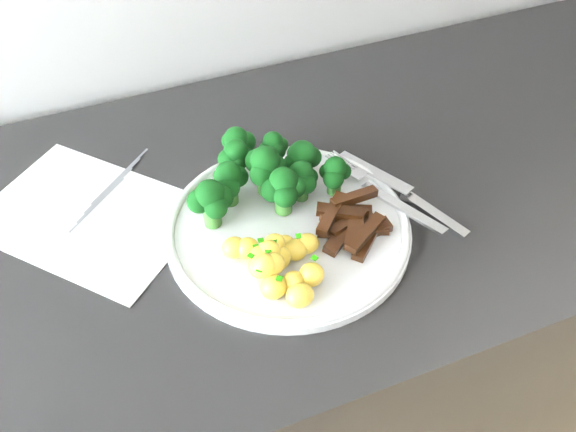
% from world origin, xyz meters
% --- Properties ---
extents(counter, '(2.42, 0.60, 0.91)m').
position_xyz_m(counter, '(0.00, 1.67, 0.45)').
color(counter, black).
rests_on(counter, ground).
extents(recipe_paper, '(0.32, 0.33, 0.00)m').
position_xyz_m(recipe_paper, '(-0.18, 1.74, 0.91)').
color(recipe_paper, white).
rests_on(recipe_paper, counter).
extents(plate, '(0.31, 0.31, 0.02)m').
position_xyz_m(plate, '(0.04, 1.61, 0.92)').
color(plate, white).
rests_on(plate, counter).
extents(broccoli, '(0.22, 0.16, 0.08)m').
position_xyz_m(broccoli, '(0.04, 1.68, 0.96)').
color(broccoli, '#2F6021').
rests_on(broccoli, plate).
extents(potatoes, '(0.11, 0.12, 0.04)m').
position_xyz_m(potatoes, '(0.00, 1.55, 0.93)').
color(potatoes, yellow).
rests_on(potatoes, plate).
extents(beef_strips, '(0.10, 0.10, 0.03)m').
position_xyz_m(beef_strips, '(0.11, 1.58, 0.93)').
color(beef_strips, black).
rests_on(beef_strips, plate).
extents(fork, '(0.08, 0.19, 0.02)m').
position_xyz_m(fork, '(0.18, 1.61, 0.93)').
color(fork, silver).
rests_on(fork, plate).
extents(knife, '(0.10, 0.20, 0.02)m').
position_xyz_m(knife, '(0.22, 1.59, 0.92)').
color(knife, silver).
rests_on(knife, plate).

